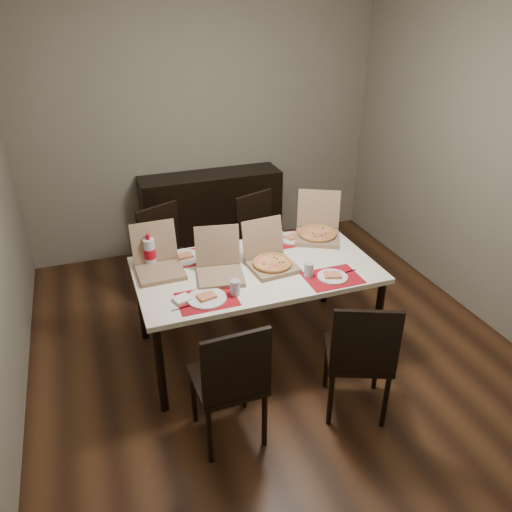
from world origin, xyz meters
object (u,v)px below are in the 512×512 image
at_px(pizza_box_center, 270,260).
at_px(dip_bowl, 266,250).
at_px(dining_table, 256,275).
at_px(chair_far_right, 262,238).
at_px(sideboard, 212,214).
at_px(chair_near_right, 360,354).
at_px(chair_far_left, 168,253).
at_px(chair_near_left, 231,380).
at_px(soda_bottle, 150,253).

height_order(pizza_box_center, dip_bowl, pizza_box_center).
relative_size(dining_table, chair_far_right, 1.94).
height_order(sideboard, dining_table, sideboard).
xyz_separation_m(pizza_box_center, dip_bowl, (0.06, 0.24, -0.04)).
relative_size(chair_near_right, pizza_box_center, 2.33).
bearing_deg(chair_far_left, pizza_box_center, -56.59).
height_order(chair_near_left, chair_far_left, same).
bearing_deg(pizza_box_center, chair_near_left, -124.52).
xyz_separation_m(dining_table, chair_near_right, (0.39, -0.91, -0.17)).
distance_m(chair_near_right, dip_bowl, 1.19).
relative_size(chair_near_left, chair_far_right, 1.00).
relative_size(dining_table, dip_bowl, 16.43).
bearing_deg(chair_near_left, dip_bowl, 59.50).
bearing_deg(dip_bowl, chair_near_left, -120.50).
xyz_separation_m(chair_far_right, pizza_box_center, (-0.28, -0.95, 0.29)).
bearing_deg(chair_near_right, chair_near_left, 176.51).
bearing_deg(pizza_box_center, sideboard, 89.19).
height_order(chair_near_left, chair_far_right, same).
bearing_deg(dip_bowl, pizza_box_center, -103.56).
bearing_deg(chair_near_right, pizza_box_center, 107.58).
bearing_deg(chair_near_left, dining_table, 61.31).
xyz_separation_m(dining_table, soda_bottle, (-0.74, 0.30, 0.18)).
distance_m(chair_far_left, dip_bowl, 1.01).
height_order(sideboard, chair_near_left, chair_near_left).
bearing_deg(chair_near_left, chair_near_right, -3.49).
relative_size(sideboard, chair_far_right, 1.61).
bearing_deg(dining_table, chair_near_left, -118.69).
relative_size(chair_near_right, chair_far_right, 1.00).
xyz_separation_m(dining_table, dip_bowl, (0.17, 0.22, 0.08)).
bearing_deg(dip_bowl, chair_far_left, 134.00).
relative_size(chair_far_right, soda_bottle, 3.52).
distance_m(dining_table, chair_near_left, 1.00).
height_order(chair_far_right, dip_bowl, chair_far_right).
relative_size(dining_table, chair_near_left, 1.94).
height_order(chair_near_right, chair_far_left, same).
relative_size(dip_bowl, soda_bottle, 0.41).
xyz_separation_m(sideboard, pizza_box_center, (-0.03, -1.83, 0.35)).
height_order(chair_far_right, soda_bottle, soda_bottle).
distance_m(chair_near_left, chair_far_left, 1.79).
bearing_deg(sideboard, dip_bowl, -88.85).
bearing_deg(chair_near_left, sideboard, 77.22).
distance_m(chair_near_left, pizza_box_center, 1.06).
relative_size(sideboard, pizza_box_center, 3.76).
height_order(chair_near_right, pizza_box_center, pizza_box_center).
xyz_separation_m(sideboard, chair_far_right, (0.25, -0.88, 0.06)).
distance_m(chair_near_left, dip_bowl, 1.28).
height_order(dining_table, chair_far_right, chair_far_right).
bearing_deg(dining_table, chair_near_right, -66.76).
bearing_deg(pizza_box_center, chair_far_right, 73.51).
bearing_deg(chair_near_right, chair_far_right, 90.10).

